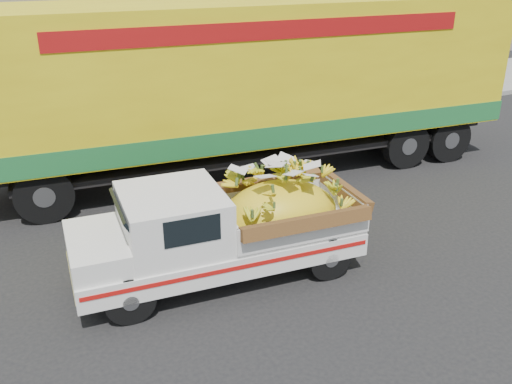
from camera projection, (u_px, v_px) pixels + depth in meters
ground at (257, 267)px, 9.34m from camera, size 100.00×100.00×0.00m
curb at (143, 149)px, 14.42m from camera, size 60.00×0.25×0.15m
sidewalk at (121, 127)px, 16.13m from camera, size 60.00×4.00×0.14m
pickup_truck at (239, 225)px, 8.89m from camera, size 4.57×2.06×1.55m
semi_trailer at (251, 81)px, 12.38m from camera, size 12.04×3.83×3.80m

